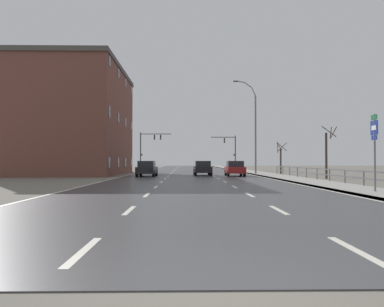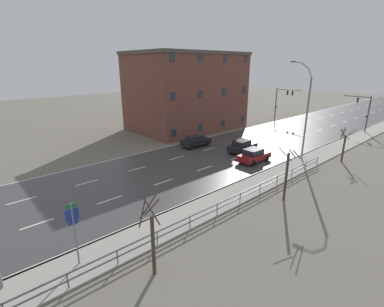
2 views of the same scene
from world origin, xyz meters
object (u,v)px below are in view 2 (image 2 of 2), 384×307
object	(u,v)px
highway_sign	(74,227)
traffic_signal_left	(282,99)
street_lamp_midground	(306,113)
car_far_left	(196,141)
brick_building	(186,91)
car_mid_centre	(254,155)
car_near_left	(242,146)
traffic_signal_right	(364,109)

from	to	relation	value
highway_sign	traffic_signal_left	bearing A→B (deg)	108.49
street_lamp_midground	car_far_left	distance (m)	13.96
traffic_signal_left	brick_building	bearing A→B (deg)	-112.86
highway_sign	car_mid_centre	distance (m)	21.67
car_near_left	highway_sign	bearing A→B (deg)	-74.76
street_lamp_midground	traffic_signal_right	world-z (taller)	street_lamp_midground
car_near_left	brick_building	size ratio (longest dim) A/B	0.23
street_lamp_midground	car_far_left	bearing A→B (deg)	-153.75
brick_building	traffic_signal_right	bearing A→B (deg)	42.13
car_near_left	traffic_signal_left	bearing A→B (deg)	108.22
highway_sign	car_near_left	world-z (taller)	highway_sign
car_far_left	car_near_left	bearing A→B (deg)	26.98
car_far_left	car_mid_centre	distance (m)	8.96
car_far_left	car_near_left	size ratio (longest dim) A/B	1.00
street_lamp_midground	brick_building	size ratio (longest dim) A/B	0.60
highway_sign	traffic_signal_left	size ratio (longest dim) A/B	0.61
traffic_signal_right	car_far_left	world-z (taller)	traffic_signal_right
car_near_left	car_far_left	bearing A→B (deg)	-156.44
traffic_signal_right	car_mid_centre	size ratio (longest dim) A/B	1.42
street_lamp_midground	car_far_left	size ratio (longest dim) A/B	2.64
car_far_left	brick_building	world-z (taller)	brick_building
street_lamp_midground	car_near_left	world-z (taller)	street_lamp_midground
brick_building	street_lamp_midground	bearing A→B (deg)	-2.52
traffic_signal_right	traffic_signal_left	world-z (taller)	traffic_signal_left
traffic_signal_left	car_near_left	xyz separation A→B (m)	(7.95, -21.83, -3.49)
street_lamp_midground	brick_building	world-z (taller)	brick_building
car_far_left	street_lamp_midground	bearing A→B (deg)	27.88
traffic_signal_right	brick_building	world-z (taller)	brick_building
car_near_left	brick_building	xyz separation A→B (m)	(-15.42, 4.09, 5.46)
traffic_signal_right	street_lamp_midground	bearing A→B (deg)	-89.31
highway_sign	traffic_signal_right	bearing A→B (deg)	91.49
highway_sign	traffic_signal_left	xyz separation A→B (m)	(-15.05, 45.02, 1.87)
street_lamp_midground	traffic_signal_right	bearing A→B (deg)	90.69
car_far_left	brick_building	size ratio (longest dim) A/B	0.23
car_mid_centre	street_lamp_midground	bearing A→B (deg)	60.62
traffic_signal_right	car_mid_centre	bearing A→B (deg)	-96.02
traffic_signal_left	car_far_left	bearing A→B (deg)	-84.77
traffic_signal_left	brick_building	distance (m)	19.35
street_lamp_midground	traffic_signal_left	xyz separation A→B (m)	(-14.09, 18.69, -1.04)
traffic_signal_left	street_lamp_midground	bearing A→B (deg)	-52.98
car_far_left	highway_sign	bearing A→B (deg)	-56.36
car_mid_centre	brick_building	size ratio (longest dim) A/B	0.23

